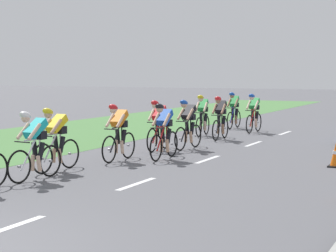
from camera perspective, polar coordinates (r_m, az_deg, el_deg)
grass_verge at (r=23.84m, az=-9.03°, el=-0.64°), size 7.00×60.00×0.01m
lane_markings_centre at (r=14.60m, az=0.82°, el=-4.18°), size 0.14×21.60×0.01m
cyclist_second at (r=13.46m, az=-12.51°, el=-1.72°), size 0.43×1.72×1.56m
cyclist_third at (r=14.60m, az=-10.56°, el=-1.17°), size 0.43×1.72×1.56m
cyclist_fourth at (r=16.09m, az=-4.70°, el=-0.53°), size 0.42×1.72×1.56m
cyclist_fifth at (r=16.35m, az=-0.39°, el=-0.42°), size 0.42×1.72×1.56m
cyclist_sixth at (r=18.18m, az=-0.90°, el=0.13°), size 0.43×1.72×1.56m
cyclist_seventh at (r=18.53m, az=1.90°, el=0.22°), size 0.44×1.72×1.56m
cyclist_eighth at (r=21.27m, az=4.96°, el=0.83°), size 0.43×1.72×1.56m
cyclist_ninth at (r=22.50m, az=3.28°, el=1.07°), size 0.45×1.72×1.56m
cyclist_tenth at (r=23.96m, az=8.10°, el=1.27°), size 0.42×1.72×1.56m
cyclist_eleventh at (r=25.64m, az=6.23°, el=1.54°), size 0.42×1.72×1.56m
traffic_cone_far at (r=15.60m, az=15.57°, el=-2.63°), size 0.36×0.36×0.64m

